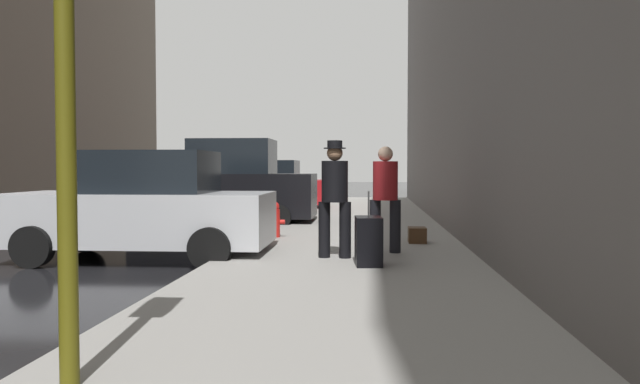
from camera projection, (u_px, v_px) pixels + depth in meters
name	position (u px, v px, depth m)	size (l,w,h in m)	color
sidewalk	(347.00, 263.00, 9.38)	(4.00, 40.00, 0.15)	gray
parked_silver_sedan	(144.00, 209.00, 10.22)	(4.22, 2.10, 1.79)	#B7BABF
parked_black_suv	(227.00, 187.00, 16.07)	(4.61, 2.09, 2.25)	black
parked_red_hatchback	(266.00, 187.00, 21.97)	(4.22, 2.10, 1.79)	#B2191E
fire_hydrant	(274.00, 220.00, 12.29)	(0.42, 0.22, 0.70)	red
pedestrian_with_fedora	(335.00, 193.00, 9.43)	(0.52, 0.44, 1.78)	black
pedestrian_in_red_jacket	(385.00, 193.00, 10.01)	(0.51, 0.41, 1.71)	black
rolling_suitcase	(368.00, 241.00, 8.72)	(0.41, 0.59, 1.04)	black
duffel_bag	(417.00, 235.00, 11.39)	(0.32, 0.44, 0.28)	#472D19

